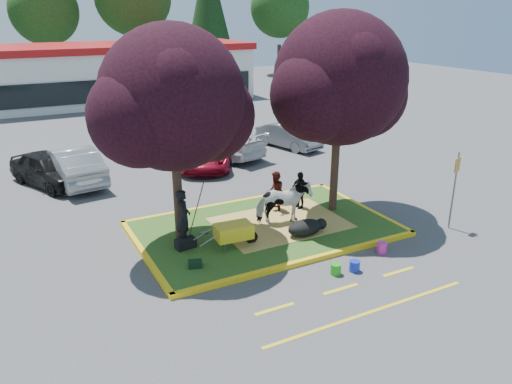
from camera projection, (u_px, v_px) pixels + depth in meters
name	position (u px, v px, depth m)	size (l,w,h in m)	color
ground	(265.00, 230.00, 16.62)	(90.00, 90.00, 0.00)	#424244
median_island	(265.00, 228.00, 16.59)	(8.00, 5.00, 0.15)	#244916
curb_near	(307.00, 261.00, 14.45)	(8.30, 0.16, 0.15)	yellow
curb_far	(232.00, 203.00, 18.74)	(8.30, 0.16, 0.15)	yellow
curb_left	(144.00, 255.00, 14.82)	(0.16, 5.30, 0.15)	yellow
curb_right	(362.00, 207.00, 18.37)	(0.16, 5.30, 0.15)	yellow
straw_bedding	(280.00, 223.00, 16.83)	(4.20, 3.00, 0.01)	tan
tree_purple_left	(174.00, 105.00, 14.22)	(5.06, 4.20, 6.51)	black
tree_purple_right	(340.00, 86.00, 16.47)	(5.30, 4.40, 6.82)	black
fire_lane_stripe_a	(275.00, 309.00, 12.25)	(1.10, 0.12, 0.01)	yellow
fire_lane_stripe_b	(341.00, 289.00, 13.12)	(1.10, 0.12, 0.01)	yellow
fire_lane_stripe_c	(398.00, 272.00, 13.99)	(1.10, 0.12, 0.01)	yellow
fire_lane_long	(370.00, 312.00, 12.13)	(6.00, 0.10, 0.01)	yellow
retail_building	(120.00, 71.00, 39.99)	(20.40, 8.40, 4.40)	silver
treeline	(81.00, 0.00, 45.78)	(46.58, 7.80, 14.63)	black
cow	(283.00, 203.00, 16.49)	(0.81, 1.77, 1.50)	white
calf	(305.00, 228.00, 15.82)	(1.20, 0.68, 0.52)	black
handler	(184.00, 217.00, 15.01)	(0.65, 0.42, 1.77)	black
visitor_a	(275.00, 191.00, 17.62)	(0.70, 0.55, 1.45)	#451713
visitor_b	(300.00, 190.00, 17.90)	(0.80, 0.33, 1.36)	black
wheelbarrow	(234.00, 231.00, 14.94)	(1.99, 0.73, 0.75)	black
gear_bag_dark	(186.00, 243.00, 15.01)	(0.60, 0.33, 0.31)	black
gear_bag_green	(195.00, 264.00, 13.90)	(0.38, 0.24, 0.20)	black
sign_post	(455.00, 182.00, 16.25)	(0.36, 0.15, 2.64)	slate
bucket_green	(336.00, 269.00, 13.81)	(0.30, 0.30, 0.32)	#1FA319
bucket_pink	(382.00, 248.00, 15.03)	(0.31, 0.31, 0.34)	#CF2E96
bucket_blue	(355.00, 266.00, 13.98)	(0.30, 0.30, 0.32)	#172EBB
car_black	(49.00, 169.00, 20.69)	(1.66, 4.13, 1.41)	black
car_silver	(72.00, 165.00, 20.96)	(1.65, 4.73, 1.56)	gray
car_red	(205.00, 151.00, 23.36)	(2.24, 4.87, 1.35)	maroon
car_white	(221.00, 141.00, 24.95)	(2.08, 5.12, 1.49)	silver
car_grey	(289.00, 136.00, 26.41)	(1.33, 3.82, 1.26)	#5A5D62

